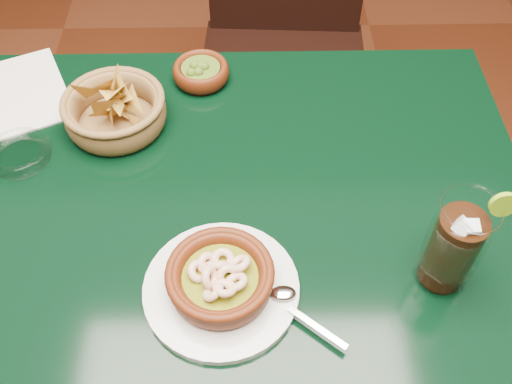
{
  "coord_description": "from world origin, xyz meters",
  "views": [
    {
      "loc": [
        0.13,
        -0.56,
        1.49
      ],
      "look_at": [
        0.14,
        -0.02,
        0.81
      ],
      "focal_mm": 40.0,
      "sensor_mm": 36.0,
      "label": 1
    }
  ],
  "objects_px": {
    "dining_chair": "(284,45)",
    "cola_drink": "(454,245)",
    "chip_basket": "(115,111)",
    "shrimp_plate": "(221,281)",
    "dining_table": "(176,241)"
  },
  "relations": [
    {
      "from": "cola_drink",
      "to": "dining_chair",
      "type": "bearing_deg",
      "value": 101.86
    },
    {
      "from": "dining_chair",
      "to": "cola_drink",
      "type": "distance_m",
      "value": 0.92
    },
    {
      "from": "chip_basket",
      "to": "dining_table",
      "type": "bearing_deg",
      "value": -60.67
    },
    {
      "from": "chip_basket",
      "to": "dining_chair",
      "type": "bearing_deg",
      "value": 56.86
    },
    {
      "from": "shrimp_plate",
      "to": "cola_drink",
      "type": "xyz_separation_m",
      "value": [
        0.32,
        0.02,
        0.05
      ]
    },
    {
      "from": "dining_chair",
      "to": "shrimp_plate",
      "type": "xyz_separation_m",
      "value": [
        -0.14,
        -0.87,
        0.25
      ]
    },
    {
      "from": "chip_basket",
      "to": "cola_drink",
      "type": "distance_m",
      "value": 0.62
    },
    {
      "from": "dining_chair",
      "to": "chip_basket",
      "type": "height_order",
      "value": "dining_chair"
    },
    {
      "from": "dining_chair",
      "to": "dining_table",
      "type": "bearing_deg",
      "value": -107.96
    },
    {
      "from": "cola_drink",
      "to": "chip_basket",
      "type": "bearing_deg",
      "value": 147.5
    },
    {
      "from": "dining_chair",
      "to": "shrimp_plate",
      "type": "height_order",
      "value": "dining_chair"
    },
    {
      "from": "dining_table",
      "to": "shrimp_plate",
      "type": "distance_m",
      "value": 0.22
    },
    {
      "from": "dining_chair",
      "to": "cola_drink",
      "type": "bearing_deg",
      "value": -78.14
    },
    {
      "from": "chip_basket",
      "to": "cola_drink",
      "type": "relative_size",
      "value": 1.13
    },
    {
      "from": "dining_table",
      "to": "chip_basket",
      "type": "height_order",
      "value": "chip_basket"
    }
  ]
}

